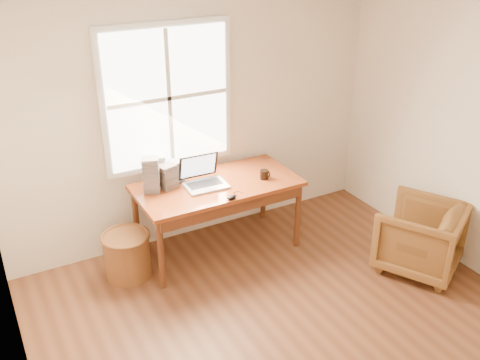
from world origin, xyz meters
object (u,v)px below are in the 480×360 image
object	(u,v)px
armchair	(420,237)
coffee_mug	(264,175)
desk	(217,185)
cd_stack_a	(157,170)
laptop	(206,174)
wicker_stool	(127,256)

from	to	relation	value
armchair	coffee_mug	world-z (taller)	coffee_mug
desk	cd_stack_a	distance (m)	0.60
laptop	coffee_mug	xyz separation A→B (m)	(0.58, -0.11, -0.09)
laptop	cd_stack_a	distance (m)	0.48
coffee_mug	desk	bearing A→B (deg)	-178.64
laptop	cd_stack_a	world-z (taller)	cd_stack_a
armchair	coffee_mug	size ratio (longest dim) A/B	7.93
armchair	laptop	xyz separation A→B (m)	(-1.68, 1.20, 0.55)
laptop	armchair	bearing A→B (deg)	-33.20
desk	coffee_mug	distance (m)	0.48
wicker_stool	cd_stack_a	size ratio (longest dim) A/B	1.51
laptop	cd_stack_a	size ratio (longest dim) A/B	1.31
desk	armchair	distance (m)	2.01
laptop	coffee_mug	distance (m)	0.60
armchair	laptop	distance (m)	2.13
desk	armchair	world-z (taller)	desk
desk	cd_stack_a	world-z (taller)	cd_stack_a
coffee_mug	cd_stack_a	distance (m)	1.05
desk	armchair	bearing A→B (deg)	-38.14
wicker_stool	cd_stack_a	xyz separation A→B (m)	(0.45, 0.27, 0.68)
armchair	wicker_stool	distance (m)	2.79
desk	armchair	xyz separation A→B (m)	(1.55, -1.22, -0.39)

